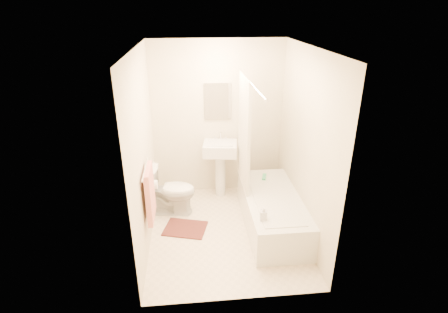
{
  "coord_description": "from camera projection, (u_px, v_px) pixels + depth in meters",
  "views": [
    {
      "loc": [
        -0.42,
        -3.92,
        2.84
      ],
      "look_at": [
        0.0,
        0.25,
        1.0
      ],
      "focal_mm": 28.0,
      "sensor_mm": 36.0,
      "label": 1
    }
  ],
  "objects": [
    {
      "name": "shower_curtain",
      "position": [
        244.0,
        133.0,
        4.74
      ],
      "size": [
        0.04,
        0.8,
        1.55
      ],
      "primitive_type": "cube",
      "color": "silver",
      "rests_on": "curtain_rod"
    },
    {
      "name": "mirror",
      "position": [
        218.0,
        101.0,
        5.22
      ],
      "size": [
        0.4,
        0.03,
        0.55
      ],
      "primitive_type": "cube",
      "color": "white",
      "rests_on": "wall_back"
    },
    {
      "name": "floor",
      "position": [
        226.0,
        231.0,
        4.75
      ],
      "size": [
        2.4,
        2.4,
        0.0
      ],
      "primitive_type": "plane",
      "color": "beige",
      "rests_on": "ground"
    },
    {
      "name": "toilet",
      "position": [
        170.0,
        191.0,
        5.06
      ],
      "size": [
        0.77,
        0.51,
        0.71
      ],
      "primitive_type": "imported",
      "rotation": [
        0.0,
        0.0,
        1.42
      ],
      "color": "white",
      "rests_on": "floor"
    },
    {
      "name": "wall_left",
      "position": [
        143.0,
        153.0,
        4.18
      ],
      "size": [
        0.02,
        2.4,
        2.4
      ],
      "primitive_type": "cube",
      "color": "beige",
      "rests_on": "ground"
    },
    {
      "name": "ceiling",
      "position": [
        226.0,
        48.0,
        3.79
      ],
      "size": [
        2.4,
        2.4,
        0.0
      ],
      "primitive_type": "plane",
      "color": "white",
      "rests_on": "ground"
    },
    {
      "name": "towel",
      "position": [
        150.0,
        194.0,
        4.12
      ],
      "size": [
        0.06,
        0.45,
        0.66
      ],
      "primitive_type": "cube",
      "color": "#CC7266",
      "rests_on": "towel_bar"
    },
    {
      "name": "sink",
      "position": [
        220.0,
        167.0,
        5.46
      ],
      "size": [
        0.55,
        0.47,
        0.99
      ],
      "primitive_type": null,
      "rotation": [
        0.0,
        0.0,
        -0.14
      ],
      "color": "silver",
      "rests_on": "floor"
    },
    {
      "name": "wall_right",
      "position": [
        305.0,
        147.0,
        4.36
      ],
      "size": [
        0.02,
        2.4,
        2.4
      ],
      "primitive_type": "cube",
      "color": "beige",
      "rests_on": "ground"
    },
    {
      "name": "toilet_paper",
      "position": [
        153.0,
        185.0,
        4.49
      ],
      "size": [
        0.11,
        0.12,
        0.12
      ],
      "primitive_type": "cylinder",
      "rotation": [
        0.0,
        1.57,
        0.0
      ],
      "color": "white",
      "rests_on": "wall_left"
    },
    {
      "name": "soap_bottle",
      "position": [
        263.0,
        213.0,
        4.15
      ],
      "size": [
        0.09,
        0.09,
        0.17
      ],
      "primitive_type": "imported",
      "rotation": [
        0.0,
        0.0,
        -0.13
      ],
      "color": "white",
      "rests_on": "bathtub"
    },
    {
      "name": "towel_bar",
      "position": [
        145.0,
        169.0,
        3.99
      ],
      "size": [
        0.02,
        0.6,
        0.02
      ],
      "primitive_type": "cylinder",
      "rotation": [
        1.57,
        0.0,
        0.0
      ],
      "color": "silver",
      "rests_on": "wall_left"
    },
    {
      "name": "bathtub",
      "position": [
        272.0,
        211.0,
        4.78
      ],
      "size": [
        0.72,
        1.65,
        0.46
      ],
      "primitive_type": null,
      "color": "silver",
      "rests_on": "floor"
    },
    {
      "name": "scrub_brush",
      "position": [
        264.0,
        177.0,
        5.17
      ],
      "size": [
        0.1,
        0.19,
        0.04
      ],
      "primitive_type": "cube",
      "rotation": [
        0.0,
        0.0,
        -0.28
      ],
      "color": "#46B87A",
      "rests_on": "bathtub"
    },
    {
      "name": "wall_back",
      "position": [
        218.0,
        120.0,
        5.36
      ],
      "size": [
        2.0,
        0.02,
        2.4
      ],
      "primitive_type": "cube",
      "color": "beige",
      "rests_on": "ground"
    },
    {
      "name": "bath_mat",
      "position": [
        185.0,
        228.0,
        4.79
      ],
      "size": [
        0.65,
        0.55,
        0.02
      ],
      "primitive_type": "cube",
      "rotation": [
        0.0,
        0.0,
        -0.27
      ],
      "color": "#502C1F",
      "rests_on": "floor"
    },
    {
      "name": "curtain_rod",
      "position": [
        251.0,
        82.0,
        4.07
      ],
      "size": [
        0.03,
        1.7,
        0.03
      ],
      "primitive_type": "cylinder",
      "rotation": [
        1.57,
        0.0,
        0.0
      ],
      "color": "silver",
      "rests_on": "wall_back"
    }
  ]
}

